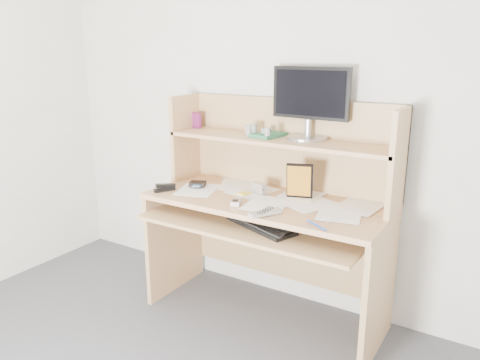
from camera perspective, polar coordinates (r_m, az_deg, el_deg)
The scene contains 19 objects.
back_wall at distance 2.87m, azimuth 6.42°, elevation 8.90°, with size 3.60×0.04×2.50m, color silver.
desk at distance 2.78m, azimuth 3.94°, elevation -3.01°, with size 1.40×0.70×1.30m.
paper_clutter at distance 2.69m, azimuth 3.16°, elevation -2.30°, with size 1.32×0.54×0.01m, color white.
keyboard at distance 2.55m, azimuth 2.53°, elevation -5.42°, with size 0.46×0.30×0.03m.
tv_remote at distance 2.43m, azimuth 3.09°, elevation -4.00°, with size 0.05×0.18×0.02m, color gray.
flip_phone at distance 2.59m, azimuth -0.44°, elevation -2.63°, with size 0.05×0.09×0.02m, color #B0B0B2.
stapler at distance 2.87m, azimuth -9.20°, elevation -0.86°, with size 0.04×0.13×0.04m, color black.
wallet at distance 2.95m, azimuth -5.20°, elevation -0.45°, with size 0.10×0.08×0.02m, color black.
sticky_note_pad at distance 2.78m, azimuth 0.58°, elevation -1.66°, with size 0.07×0.07×0.01m, color yellow.
digital_camera at distance 2.79m, azimuth 2.33°, elevation -0.96°, with size 0.10×0.04×0.06m, color #B8B8BA.
game_case at distance 2.67m, azimuth 7.28°, elevation -0.11°, with size 0.15×0.02×0.21m, color black.
blue_pen at distance 2.30m, azimuth 9.32°, elevation -5.46°, with size 0.01×0.01×0.15m, color #163CAC.
card_box at distance 3.12m, azimuth -5.34°, elevation 7.25°, with size 0.07×0.02×0.10m, color #AA1716.
shelf_book at distance 2.80m, azimuth 3.46°, elevation 5.52°, with size 0.14×0.20×0.02m, color #388D62.
chip_stack_a at distance 2.82m, azimuth 1.09°, elevation 6.07°, with size 0.05×0.05×0.06m, color black.
chip_stack_b at distance 2.83m, azimuth 1.66°, elevation 6.16°, with size 0.04×0.04×0.07m, color white.
chip_stack_c at distance 2.79m, azimuth 2.98°, elevation 5.81°, with size 0.04×0.04×0.05m, color black.
chip_stack_d at distance 2.72m, azimuth 3.39°, elevation 5.69°, with size 0.04×0.04×0.06m, color silver.
monitor at distance 2.73m, azimuth 8.52°, elevation 9.53°, with size 0.47×0.24×0.41m.
Camera 1 is at (1.22, -0.78, 1.57)m, focal length 35.00 mm.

